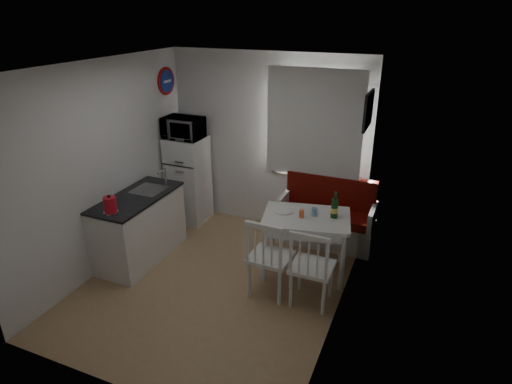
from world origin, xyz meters
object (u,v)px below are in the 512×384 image
bench (326,222)px  wine_bottle (335,205)px  chair_left (267,251)px  fridge (189,179)px  kettle (110,205)px  kitchen_counter (140,227)px  dining_table (306,223)px  microwave (183,128)px  chair_right (310,261)px

bench → wine_bottle: size_ratio=3.98×
chair_left → wine_bottle: size_ratio=1.59×
bench → fridge: bearing=-177.1°
bench → chair_left: 1.59m
fridge → kettle: size_ratio=5.77×
kitchen_counter → dining_table: size_ratio=1.11×
kitchen_counter → chair_left: kitchen_counter is taller
dining_table → wine_bottle: size_ratio=3.51×
bench → microwave: size_ratio=2.35×
kitchen_counter → bench: 2.59m
bench → chair_right: (0.19, -1.53, 0.29)m
fridge → kettle: (0.03, -1.78, 0.34)m
chair_right → fridge: bearing=148.7°
dining_table → chair_right: (0.25, -0.67, -0.10)m
fridge → kettle: bearing=-89.0°
kettle → fridge: bearing=91.0°
bench → chair_left: chair_left is taller
dining_table → chair_right: size_ratio=2.26×
fridge → wine_bottle: 2.53m
kitchen_counter → wine_bottle: size_ratio=3.91×
kitchen_counter → microwave: (0.02, 1.19, 1.05)m
bench → chair_left: bearing=-101.5°
chair_right → kettle: bearing=-171.6°
chair_left → chair_right: size_ratio=1.02×
fridge → wine_bottle: fridge is taller
chair_right → microwave: size_ratio=0.92×
dining_table → wine_bottle: 0.42m
kitchen_counter → chair_left: size_ratio=2.46×
chair_left → kettle: (-1.84, -0.36, 0.40)m
chair_right → fridge: fridge is taller
bench → chair_right: 1.57m
kitchen_counter → bench: size_ratio=0.98×
chair_right → microwave: microwave is taller
chair_left → microwave: (-1.87, 1.37, 0.89)m
chair_right → microwave: (-2.37, 1.37, 0.90)m
dining_table → wine_bottle: wine_bottle is taller
microwave → fridge: bearing=90.0°
fridge → chair_left: bearing=-37.3°
bench → microwave: (-2.18, -0.16, 1.19)m
fridge → bench: bearing=2.9°
kitchen_counter → kettle: bearing=-84.7°
kitchen_counter → bench: bearing=31.7°
bench → chair_right: chair_right is taller
kettle → wine_bottle: size_ratio=0.69×
microwave → kettle: (0.03, -1.73, -0.49)m
bench → chair_left: size_ratio=2.50×
dining_table → microwave: size_ratio=2.07×
microwave → dining_table: bearing=-18.2°
dining_table → fridge: bearing=148.3°
bench → microwave: 2.49m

